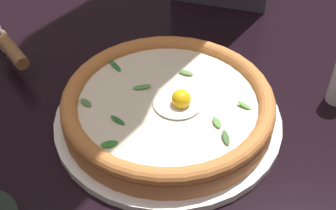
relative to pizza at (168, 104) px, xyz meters
The scene contains 4 objects.
ground_plane 0.05m from the pizza, 76.86° to the left, with size 2.40×2.40×0.03m, color black.
pizza_plate 0.03m from the pizza, 143.39° to the left, with size 0.33×0.33×0.01m, color white.
pizza is the anchor object (origin of this frame).
pizza_cutter 0.30m from the pizza, 156.19° to the left, with size 0.11×0.13×0.08m.
Camera 1 is at (0.03, -0.50, 0.46)m, focal length 47.89 mm.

